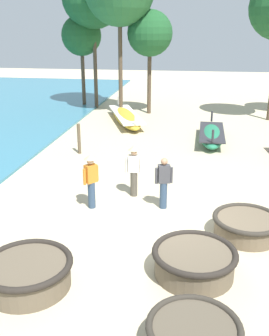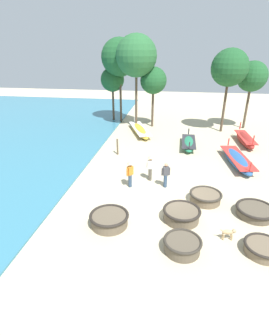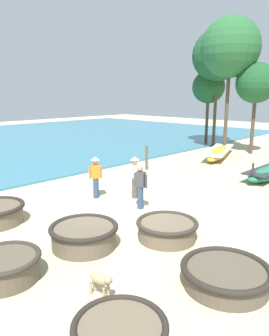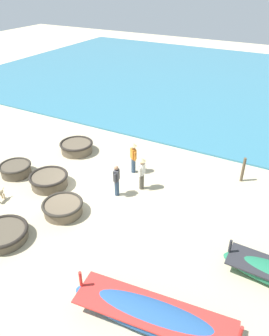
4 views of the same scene
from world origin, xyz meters
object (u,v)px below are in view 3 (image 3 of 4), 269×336
(fisherman_hauling, at_px, (96,174))
(tree_center, at_px, (230,48))
(mooring_post_inland, at_px, (147,158))
(tree_right_mid, at_px, (256,83))
(dog, at_px, (101,280))
(coracle_beside_post, at_px, (5,266))
(tree_tall_back, at_px, (208,87))
(long_boat_ochre_hull, at_px, (219,152))
(coracle_far_right, at_px, (120,334))
(coracle_weathered, at_px, (167,229))
(coracle_nearest, at_px, (226,275))
(coracle_far_left, at_px, (84,235))
(tree_leftmost, at_px, (218,56))
(fisherman_standing_left, at_px, (135,174))
(fisherman_by_coracle, at_px, (140,186))

(fisherman_hauling, bearing_deg, tree_center, 96.93)
(mooring_post_inland, relative_size, tree_right_mid, 0.21)
(fisherman_hauling, xyz_separation_m, dog, (5.11, -4.11, -0.59))
(coracle_beside_post, bearing_deg, fisherman_hauling, 120.89)
(tree_tall_back, bearing_deg, long_boat_ochre_hull, -49.81)
(coracle_far_right, relative_size, coracle_weathered, 0.90)
(coracle_nearest, bearing_deg, tree_right_mid, 113.02)
(coracle_far_left, distance_m, coracle_beside_post, 2.21)
(coracle_nearest, height_order, tree_tall_back, tree_tall_back)
(tree_leftmost, height_order, tree_center, tree_center)
(fisherman_standing_left, height_order, tree_tall_back, tree_tall_back)
(fisherman_standing_left, bearing_deg, coracle_beside_post, -72.35)
(coracle_far_left, xyz_separation_m, coracle_nearest, (3.69, 0.94, -0.07))
(tree_tall_back, bearing_deg, tree_center, -38.89)
(coracle_weathered, distance_m, fisherman_hauling, 4.55)
(dog, xyz_separation_m, mooring_post_inland, (-7.00, 9.20, 0.28))
(coracle_far_right, distance_m, coracle_nearest, 2.79)
(coracle_nearest, bearing_deg, coracle_beside_post, -139.37)
(fisherman_standing_left, height_order, tree_right_mid, tree_right_mid)
(coracle_far_right, distance_m, dog, 1.45)
(long_boat_ochre_hull, relative_size, tree_tall_back, 1.00)
(coracle_weathered, xyz_separation_m, fisherman_by_coracle, (-2.27, 1.33, 0.53))
(coracle_nearest, bearing_deg, coracle_far_right, -97.59)
(coracle_nearest, xyz_separation_m, dog, (-1.64, -2.09, 0.10))
(long_boat_ochre_hull, distance_m, tree_right_mid, 5.23)
(fisherman_standing_left, bearing_deg, coracle_far_left, -63.98)
(fisherman_standing_left, height_order, tree_center, tree_center)
(coracle_beside_post, distance_m, long_boat_ochre_hull, 16.78)
(coracle_far_left, height_order, tree_leftmost, tree_leftmost)
(coracle_weathered, height_order, coracle_nearest, coracle_weathered)
(coracle_far_left, height_order, long_boat_ochre_hull, long_boat_ochre_hull)
(fisherman_standing_left, bearing_deg, fisherman_by_coracle, -37.12)
(coracle_beside_post, bearing_deg, coracle_nearest, 40.63)
(coracle_far_right, bearing_deg, coracle_far_left, 151.14)
(mooring_post_inland, bearing_deg, fisherman_standing_left, -53.44)
(dog, distance_m, tree_center, 19.57)
(fisherman_by_coracle, xyz_separation_m, dog, (3.00, -4.41, -0.46))
(fisherman_by_coracle, bearing_deg, coracle_far_left, -73.67)
(coracle_beside_post, relative_size, coracle_nearest, 0.83)
(fisherman_by_coracle, height_order, tree_right_mid, tree_right_mid)
(coracle_beside_post, xyz_separation_m, long_boat_ochre_hull, (-4.02, 16.29, -0.02))
(coracle_weathered, relative_size, coracle_beside_post, 1.10)
(coracle_far_left, bearing_deg, tree_right_mid, 100.22)
(coracle_far_left, height_order, coracle_beside_post, coracle_far_left)
(coracle_far_left, xyz_separation_m, tree_tall_back, (-7.66, 18.42, 4.19))
(coracle_beside_post, relative_size, fisherman_by_coracle, 1.02)
(coracle_far_right, xyz_separation_m, coracle_weathered, (-2.00, 3.76, 0.05))
(coracle_weathered, height_order, tree_right_mid, tree_right_mid)
(fisherman_by_coracle, height_order, tree_center, tree_center)
(fisherman_by_coracle, bearing_deg, tree_tall_back, 113.86)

